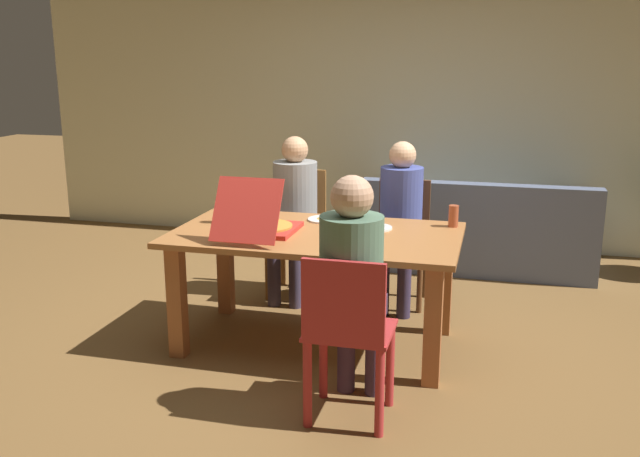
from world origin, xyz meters
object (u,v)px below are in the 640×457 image
object	(u,v)px
pizza_box_0	(261,225)
drinking_glass_0	(453,216)
person_2	(353,276)
couch	(477,235)
dining_table	(316,251)
chair_2	(347,334)
chair_1	(299,228)
drinking_glass_1	(361,229)
chair_0	(402,235)
drinking_glass_2	(220,212)
plate_1	(325,219)
person_1	(293,204)
plate_0	(375,227)
person_0	(400,212)

from	to	relation	value
pizza_box_0	drinking_glass_0	xyz separation A→B (m)	(1.15, 0.47, 0.02)
person_2	couch	distance (m)	2.93
dining_table	person_2	xyz separation A→B (m)	(0.41, -0.81, 0.13)
person_2	pizza_box_0	bearing A→B (deg)	136.38
chair_2	drinking_glass_0	size ratio (longest dim) A/B	6.35
chair_1	drinking_glass_0	distance (m)	1.42
drinking_glass_1	chair_0	bearing A→B (deg)	84.60
drinking_glass_1	couch	size ratio (longest dim) A/B	0.06
drinking_glass_1	chair_1	bearing A→B (deg)	123.25
person_2	couch	xyz separation A→B (m)	(0.54, 2.84, -0.47)
dining_table	couch	world-z (taller)	couch
drinking_glass_0	drinking_glass_2	bearing A→B (deg)	-169.56
chair_0	dining_table	bearing A→B (deg)	-112.47
person_2	chair_0	bearing A→B (deg)	90.00
drinking_glass_1	drinking_glass_2	bearing A→B (deg)	169.63
drinking_glass_2	chair_2	bearing A→B (deg)	-42.91
dining_table	drinking_glass_2	world-z (taller)	drinking_glass_2
chair_0	chair_2	bearing A→B (deg)	-90.00
chair_2	plate_1	xyz separation A→B (m)	(-0.43, 1.25, 0.28)
person_1	plate_0	bearing A→B (deg)	-41.86
dining_table	chair_2	bearing A→B (deg)	-66.16
chair_2	drinking_glass_2	size ratio (longest dim) A/B	6.42
person_1	drinking_glass_1	distance (m)	1.19
dining_table	person_0	bearing A→B (deg)	64.31
chair_1	person_1	xyz separation A→B (m)	(0.00, -0.14, 0.23)
dining_table	person_0	world-z (taller)	person_0
chair_1	chair_0	bearing A→B (deg)	-0.30
person_1	chair_2	world-z (taller)	person_1
drinking_glass_1	couch	xyz separation A→B (m)	(0.64, 2.13, -0.54)
person_0	pizza_box_0	bearing A→B (deg)	-127.44
person_2	couch	size ratio (longest dim) A/B	0.65
pizza_box_0	chair_1	bearing A→B (deg)	94.27
chair_1	drinking_glass_0	size ratio (longest dim) A/B	6.80
dining_table	person_1	distance (m)	0.95
chair_0	couch	distance (m)	1.20
chair_0	drinking_glass_1	xyz separation A→B (m)	(-0.10, -1.08, 0.30)
person_0	plate_1	size ratio (longest dim) A/B	5.20
person_1	drinking_glass_1	xyz separation A→B (m)	(0.71, -0.95, 0.08)
person_0	chair_1	size ratio (longest dim) A/B	1.28
person_0	chair_2	distance (m)	1.79
plate_1	couch	world-z (taller)	couch
plate_1	drinking_glass_2	bearing A→B (deg)	-159.84
plate_1	person_0	bearing A→B (deg)	50.51
person_1	drinking_glass_2	bearing A→B (deg)	-109.49
chair_0	person_2	size ratio (longest dim) A/B	0.72
chair_1	drinking_glass_1	world-z (taller)	chair_1
chair_0	drinking_glass_2	xyz separation A→B (m)	(-1.09, -0.90, 0.31)
person_2	plate_1	size ratio (longest dim) A/B	5.40
dining_table	chair_0	world-z (taller)	chair_0
plate_1	drinking_glass_2	size ratio (longest dim) A/B	1.69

